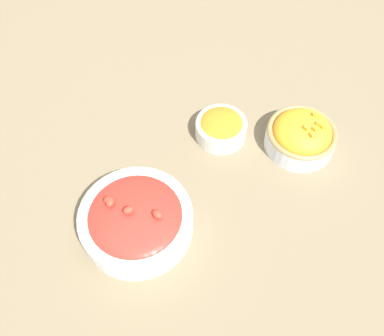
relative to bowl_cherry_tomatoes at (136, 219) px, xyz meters
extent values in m
plane|color=#75664C|center=(0.16, -0.01, -0.03)|extent=(3.00, 3.00, 0.00)
cylinder|color=white|center=(0.00, 0.00, -0.01)|extent=(0.21, 0.21, 0.05)
torus|color=silver|center=(0.00, 0.00, 0.02)|extent=(0.21, 0.21, 0.01)
ellipsoid|color=red|center=(0.00, 0.00, 0.02)|extent=(0.17, 0.17, 0.03)
ellipsoid|color=red|center=(-0.02, 0.04, 0.04)|extent=(0.02, 0.02, 0.01)
ellipsoid|color=red|center=(0.02, -0.04, 0.04)|extent=(0.02, 0.02, 0.01)
ellipsoid|color=red|center=(-0.01, 0.01, 0.04)|extent=(0.02, 0.02, 0.01)
ellipsoid|color=red|center=(-0.01, 0.05, 0.03)|extent=(0.02, 0.02, 0.01)
cylinder|color=silver|center=(0.28, 0.01, -0.02)|extent=(0.11, 0.11, 0.04)
torus|color=silver|center=(0.28, 0.01, 0.00)|extent=(0.11, 0.11, 0.01)
ellipsoid|color=orange|center=(0.28, 0.01, 0.00)|extent=(0.09, 0.09, 0.03)
cylinder|color=silver|center=(0.36, -0.13, -0.01)|extent=(0.15, 0.15, 0.04)
torus|color=#997A4C|center=(0.36, -0.13, 0.01)|extent=(0.15, 0.15, 0.01)
ellipsoid|color=orange|center=(0.36, -0.13, 0.01)|extent=(0.12, 0.12, 0.06)
cube|color=#F4A828|center=(0.35, -0.14, 0.04)|extent=(0.01, 0.01, 0.01)
cube|color=#F4A828|center=(0.35, -0.16, 0.04)|extent=(0.01, 0.01, 0.01)
cube|color=#F4A828|center=(0.38, -0.16, 0.04)|extent=(0.01, 0.01, 0.01)
cube|color=#F4A828|center=(0.39, -0.14, 0.04)|extent=(0.01, 0.01, 0.01)
cube|color=#F4A828|center=(0.38, -0.15, 0.04)|extent=(0.01, 0.01, 0.01)
cube|color=#F4A828|center=(0.36, -0.16, 0.04)|extent=(0.01, 0.01, 0.01)
camera|label=1|loc=(-0.21, -0.31, 0.71)|focal=40.00mm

